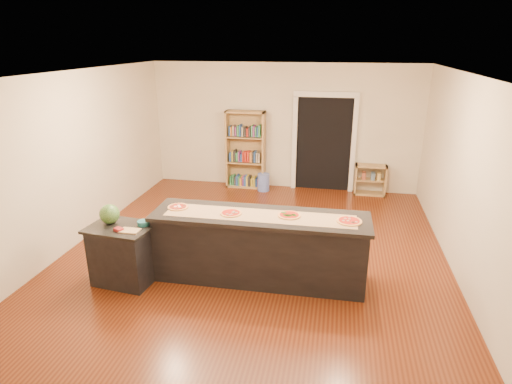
% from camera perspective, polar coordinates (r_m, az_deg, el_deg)
% --- Properties ---
extents(room, '(6.00, 7.00, 2.80)m').
position_cam_1_polar(room, '(6.37, -0.34, 2.80)').
color(room, beige).
rests_on(room, ground).
extents(doorway, '(1.40, 0.09, 2.21)m').
position_cam_1_polar(doorway, '(9.66, 9.05, 7.16)').
color(doorway, black).
rests_on(doorway, room).
extents(kitchen_island, '(2.99, 0.81, 0.99)m').
position_cam_1_polar(kitchen_island, '(6.05, 0.52, -7.35)').
color(kitchen_island, black).
rests_on(kitchen_island, ground).
extents(side_counter, '(0.86, 0.63, 0.85)m').
position_cam_1_polar(side_counter, '(6.29, -17.30, -7.90)').
color(side_counter, black).
rests_on(side_counter, ground).
extents(bookshelf, '(0.88, 0.31, 1.77)m').
position_cam_1_polar(bookshelf, '(9.78, -1.41, 5.63)').
color(bookshelf, tan).
rests_on(bookshelf, ground).
extents(low_shelf, '(0.68, 0.29, 0.68)m').
position_cam_1_polar(low_shelf, '(9.76, 14.99, 1.58)').
color(low_shelf, tan).
rests_on(low_shelf, ground).
extents(waste_bin, '(0.27, 0.27, 0.39)m').
position_cam_1_polar(waste_bin, '(9.71, 1.01, 1.31)').
color(waste_bin, '#5B73CC').
rests_on(waste_bin, ground).
extents(kraft_paper, '(2.60, 0.49, 0.00)m').
position_cam_1_polar(kraft_paper, '(5.82, 0.48, -3.15)').
color(kraft_paper, '#A57E55').
rests_on(kraft_paper, kitchen_island).
extents(watermelon, '(0.27, 0.27, 0.27)m').
position_cam_1_polar(watermelon, '(6.21, -18.94, -2.79)').
color(watermelon, '#144214').
rests_on(watermelon, side_counter).
extents(cutting_board, '(0.26, 0.17, 0.02)m').
position_cam_1_polar(cutting_board, '(5.92, -16.49, -4.97)').
color(cutting_board, tan).
rests_on(cutting_board, side_counter).
extents(package_red, '(0.14, 0.12, 0.04)m').
position_cam_1_polar(package_red, '(5.97, -17.86, -4.78)').
color(package_red, maroon).
rests_on(package_red, side_counter).
extents(package_teal, '(0.17, 0.17, 0.06)m').
position_cam_1_polar(package_teal, '(6.05, -14.78, -4.02)').
color(package_teal, '#195966').
rests_on(package_teal, side_counter).
extents(pizza_a, '(0.30, 0.30, 0.02)m').
position_cam_1_polar(pizza_a, '(6.19, -10.37, -1.97)').
color(pizza_a, '#DC9B54').
rests_on(pizza_a, kitchen_island).
extents(pizza_b, '(0.29, 0.29, 0.02)m').
position_cam_1_polar(pizza_b, '(5.88, -3.37, -2.82)').
color(pizza_b, '#DC9B54').
rests_on(pizza_b, kitchen_island).
extents(pizza_c, '(0.30, 0.30, 0.02)m').
position_cam_1_polar(pizza_c, '(5.82, 4.45, -3.10)').
color(pizza_c, '#DC9B54').
rests_on(pizza_c, kitchen_island).
extents(pizza_d, '(0.33, 0.33, 0.02)m').
position_cam_1_polar(pizza_d, '(5.76, 12.32, -3.79)').
color(pizza_d, '#DC9B54').
rests_on(pizza_d, kitchen_island).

